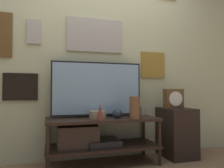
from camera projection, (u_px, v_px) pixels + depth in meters
wall_back at (97, 51)px, 2.81m from camera, size 6.40×0.08×2.70m
media_console at (94, 135)px, 2.47m from camera, size 1.27×0.49×0.53m
television at (97, 89)px, 2.61m from camera, size 1.08×0.05×0.65m
vase_wide_bowl at (98, 115)px, 2.46m from camera, size 0.19×0.19×0.08m
vase_slim_bronze at (100, 112)px, 2.31m from camera, size 0.07×0.07×0.18m
vase_round_glass at (117, 113)px, 2.50m from camera, size 0.11×0.11×0.11m
vase_tall_ceramic at (135, 108)px, 2.43m from camera, size 0.11×0.11×0.25m
candle_jar at (142, 111)px, 2.83m from camera, size 0.08×0.08×0.11m
side_table at (177, 132)px, 2.79m from camera, size 0.36×0.45×0.62m
mantel_clock at (174, 99)px, 2.77m from camera, size 0.24×0.11×0.24m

